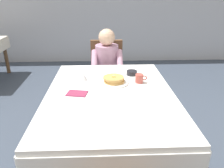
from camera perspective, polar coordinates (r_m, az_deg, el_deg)
ground_plane at (r=2.32m, az=-0.45°, el=-18.81°), size 14.00×14.00×0.00m
dining_table_main at (r=1.95m, az=-0.51°, el=-4.44°), size 1.12×1.52×0.74m
chair_diner at (r=3.07m, az=-1.35°, el=3.67°), size 0.44×0.45×0.93m
diner_person at (r=2.88m, az=-1.31°, el=5.24°), size 0.40×0.43×1.12m
plate_breakfast at (r=2.08m, az=0.39°, el=0.39°), size 0.28×0.28×0.02m
breakfast_stack at (r=2.07m, az=0.49°, el=1.23°), size 0.20×0.20×0.06m
cup_coffee at (r=2.10m, az=7.19°, el=1.46°), size 0.11×0.08×0.08m
bowl_butter at (r=2.30m, az=5.17°, el=2.93°), size 0.11×0.11×0.04m
syrup_pitcher at (r=2.17m, az=-7.41°, el=1.95°), size 0.08×0.08×0.07m
fork_left_of_plate at (r=2.07m, az=-4.86°, el=-0.05°), size 0.03×0.18×0.00m
knife_right_of_plate at (r=2.08m, az=5.64°, el=0.12°), size 0.04×0.20×0.00m
spoon_near_edge at (r=1.80m, az=1.20°, el=-3.63°), size 0.15×0.03×0.00m
napkin_folded at (r=1.90m, az=-9.10°, el=-2.43°), size 0.19×0.15×0.01m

